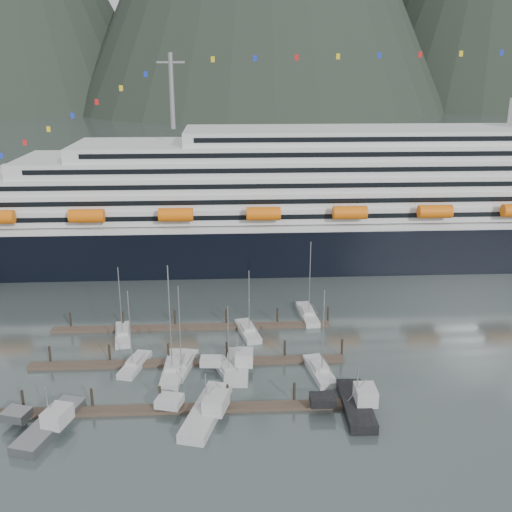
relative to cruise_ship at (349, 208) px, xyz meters
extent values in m
plane|color=#404B4A|center=(-30.03, -54.94, -12.04)|extent=(1600.00, 1600.00, 0.00)
cube|color=black|center=(-5.03, 0.06, -8.04)|extent=(210.00, 28.00, 12.00)
cube|color=silver|center=(-5.03, 0.06, -1.54)|extent=(205.80, 27.44, 1.50)
cube|color=silver|center=(-0.03, 0.06, 1.06)|extent=(185.00, 26.00, 3.20)
cube|color=black|center=(-0.03, -12.99, 1.22)|extent=(175.75, 0.20, 1.00)
cube|color=silver|center=(1.97, 0.06, 4.26)|extent=(180.00, 25.00, 3.20)
cube|color=black|center=(1.97, -12.49, 4.42)|extent=(171.00, 0.20, 1.00)
cube|color=silver|center=(3.97, 0.06, 7.46)|extent=(172.00, 24.00, 3.20)
cube|color=black|center=(3.97, -11.99, 7.62)|extent=(163.40, 0.20, 1.00)
cube|color=silver|center=(5.97, 0.06, 10.66)|extent=(160.00, 23.00, 3.20)
cube|color=black|center=(5.97, -11.49, 10.82)|extent=(152.00, 0.20, 1.00)
cube|color=silver|center=(7.97, 0.06, 13.76)|extent=(140.00, 22.00, 3.00)
cube|color=black|center=(7.97, -10.99, 13.91)|extent=(133.00, 0.20, 1.00)
cube|color=silver|center=(9.97, 0.06, 16.76)|extent=(95.00, 20.00, 3.00)
cube|color=black|center=(9.97, -9.99, 16.91)|extent=(90.25, 0.20, 1.00)
cylinder|color=gray|center=(-40.03, 0.06, 26.26)|extent=(1.00, 1.00, 16.00)
cylinder|color=orange|center=(-57.03, -14.94, 2.46)|extent=(7.00, 2.80, 2.80)
cylinder|color=orange|center=(-39.03, -14.94, 2.46)|extent=(7.00, 2.80, 2.80)
cylinder|color=orange|center=(-21.03, -14.94, 2.46)|extent=(7.00, 2.80, 2.80)
cylinder|color=orange|center=(-3.03, -14.94, 2.46)|extent=(7.00, 2.80, 2.80)
cylinder|color=orange|center=(14.97, -14.94, 2.46)|extent=(7.00, 2.80, 2.80)
cube|color=#44372C|center=(-35.03, -64.94, -11.79)|extent=(48.00, 2.00, 0.50)
cylinder|color=black|center=(-56.03, -63.84, -10.64)|extent=(0.36, 0.36, 3.20)
cylinder|color=black|center=(-47.03, -63.84, -10.64)|extent=(0.36, 0.36, 3.20)
cylinder|color=black|center=(-38.03, -63.84, -10.64)|extent=(0.36, 0.36, 3.20)
cylinder|color=black|center=(-29.03, -63.84, -10.64)|extent=(0.36, 0.36, 3.20)
cylinder|color=black|center=(-20.03, -63.84, -10.64)|extent=(0.36, 0.36, 3.20)
cylinder|color=black|center=(-11.03, -63.84, -10.64)|extent=(0.36, 0.36, 3.20)
cube|color=#44372C|center=(-35.03, -51.94, -11.79)|extent=(48.00, 2.00, 0.50)
cylinder|color=black|center=(-56.03, -50.84, -10.64)|extent=(0.36, 0.36, 3.20)
cylinder|color=black|center=(-47.03, -50.84, -10.64)|extent=(0.36, 0.36, 3.20)
cylinder|color=black|center=(-38.03, -50.84, -10.64)|extent=(0.36, 0.36, 3.20)
cylinder|color=black|center=(-29.03, -50.84, -10.64)|extent=(0.36, 0.36, 3.20)
cylinder|color=black|center=(-20.03, -50.84, -10.64)|extent=(0.36, 0.36, 3.20)
cylinder|color=black|center=(-11.03, -50.84, -10.64)|extent=(0.36, 0.36, 3.20)
cube|color=#44372C|center=(-35.03, -38.94, -11.79)|extent=(48.00, 2.00, 0.50)
cylinder|color=black|center=(-56.03, -37.84, -10.64)|extent=(0.36, 0.36, 3.20)
cylinder|color=black|center=(-47.03, -37.84, -10.64)|extent=(0.36, 0.36, 3.20)
cylinder|color=black|center=(-38.03, -37.84, -10.64)|extent=(0.36, 0.36, 3.20)
cylinder|color=black|center=(-29.03, -37.84, -10.64)|extent=(0.36, 0.36, 3.20)
cylinder|color=black|center=(-20.03, -37.84, -10.64)|extent=(0.36, 0.36, 3.20)
cylinder|color=black|center=(-11.03, -37.84, -10.64)|extent=(0.36, 0.36, 3.20)
cube|color=#B8B8B8|center=(-42.99, -52.65, -11.79)|extent=(4.38, 8.62, 1.29)
cube|color=#B8B8B8|center=(-42.99, -52.65, -10.98)|extent=(2.50, 3.27, 0.74)
cylinder|color=gray|center=(-43.20, -53.45, -5.27)|extent=(0.15, 0.15, 11.89)
cube|color=#B8B8B8|center=(-35.65, -53.26, -11.79)|extent=(4.40, 9.60, 1.30)
cube|color=#B8B8B8|center=(-35.65, -53.26, -10.97)|extent=(2.53, 3.58, 0.74)
cylinder|color=gray|center=(-35.86, -54.17, -4.82)|extent=(0.15, 0.15, 12.77)
cube|color=#B8B8B8|center=(-29.10, -55.22, -11.79)|extent=(5.08, 8.61, 1.23)
cube|color=#B8B8B8|center=(-29.10, -55.22, -11.03)|extent=(2.67, 3.35, 0.70)
cylinder|color=gray|center=(-28.81, -56.00, -6.13)|extent=(0.14, 0.14, 10.24)
cube|color=#B8B8B8|center=(-37.05, -54.32, -11.79)|extent=(3.23, 11.66, 1.47)
cube|color=#B8B8B8|center=(-37.05, -54.32, -10.83)|extent=(2.27, 4.13, 0.84)
cylinder|color=gray|center=(-37.10, -55.47, -2.99)|extent=(0.17, 0.17, 16.20)
cube|color=#B8B8B8|center=(-46.48, -41.85, -11.79)|extent=(3.82, 9.55, 1.30)
cube|color=#B8B8B8|center=(-46.48, -41.85, -10.97)|extent=(2.34, 3.50, 0.74)
cylinder|color=gray|center=(-46.33, -42.76, -5.26)|extent=(0.15, 0.15, 11.89)
cube|color=#B8B8B8|center=(-25.41, -41.66, -11.79)|extent=(4.45, 9.30, 1.39)
cube|color=#B8B8B8|center=(-25.41, -41.66, -10.90)|extent=(2.62, 3.49, 0.80)
cylinder|color=gray|center=(-25.21, -42.53, -5.74)|extent=(0.16, 0.16, 10.80)
cube|color=#B8B8B8|center=(-14.23, -34.94, -11.79)|extent=(3.17, 10.41, 1.37)
cube|color=#B8B8B8|center=(-14.23, -34.94, -10.91)|extent=(2.17, 3.71, 0.78)
cylinder|color=gray|center=(-14.17, -35.97, -4.33)|extent=(0.16, 0.16, 13.65)
cube|color=#B8B8B8|center=(-15.33, -56.16, -11.79)|extent=(4.00, 9.56, 1.44)
cube|color=#B8B8B8|center=(-15.33, -56.16, -10.85)|extent=(2.51, 3.51, 0.82)
cylinder|color=gray|center=(-15.19, -57.08, -4.78)|extent=(0.16, 0.16, 12.66)
cube|color=gray|center=(-51.36, -68.50, -11.69)|extent=(6.81, 12.67, 1.88)
cube|color=gray|center=(-55.80, -67.14, -10.54)|extent=(3.84, 3.50, 1.13)
cube|color=#B8B8B8|center=(-50.19, -68.86, -9.88)|extent=(3.59, 4.27, 2.07)
cube|color=black|center=(-50.19, -68.86, -9.13)|extent=(3.34, 3.99, 0.47)
cylinder|color=gray|center=(-51.36, -68.50, -8.28)|extent=(0.15, 0.15, 4.70)
cube|color=#B8B8B8|center=(-31.82, -66.44, -11.69)|extent=(6.92, 13.75, 1.90)
cube|color=#B8B8B8|center=(-36.69, -65.07, -10.52)|extent=(3.91, 3.70, 1.14)
cube|color=#B8B8B8|center=(-30.54, -66.80, -9.85)|extent=(3.65, 4.57, 2.09)
cube|color=black|center=(-30.54, -66.80, -9.09)|extent=(3.39, 4.26, 0.48)
cylinder|color=gray|center=(-31.82, -66.44, -8.23)|extent=(0.15, 0.15, 4.76)
cube|color=black|center=(-12.03, -66.03, -11.69)|extent=(3.83, 11.85, 1.96)
cube|color=black|center=(-16.49, -65.92, -10.47)|extent=(3.40, 2.67, 1.18)
cube|color=#B8B8B8|center=(-10.85, -66.06, -9.78)|extent=(2.83, 3.60, 2.16)
cube|color=black|center=(-10.85, -66.06, -9.00)|extent=(2.63, 3.36, 0.49)
cylinder|color=gray|center=(-12.03, -66.03, -8.12)|extent=(0.16, 0.16, 4.90)
cube|color=#B8B8B8|center=(-27.50, -54.43, -11.69)|extent=(4.10, 10.56, 1.88)
cube|color=#B8B8B8|center=(-31.42, -54.16, -10.53)|extent=(3.35, 2.49, 1.13)
cube|color=#B8B8B8|center=(-26.46, -54.50, -9.88)|extent=(2.84, 3.28, 2.07)
cube|color=black|center=(-26.46, -54.50, -9.12)|extent=(2.64, 3.06, 0.47)
cylinder|color=gray|center=(-27.50, -54.43, -8.28)|extent=(0.15, 0.15, 4.70)
camera|label=1|loc=(-29.01, -134.74, 31.65)|focal=42.00mm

